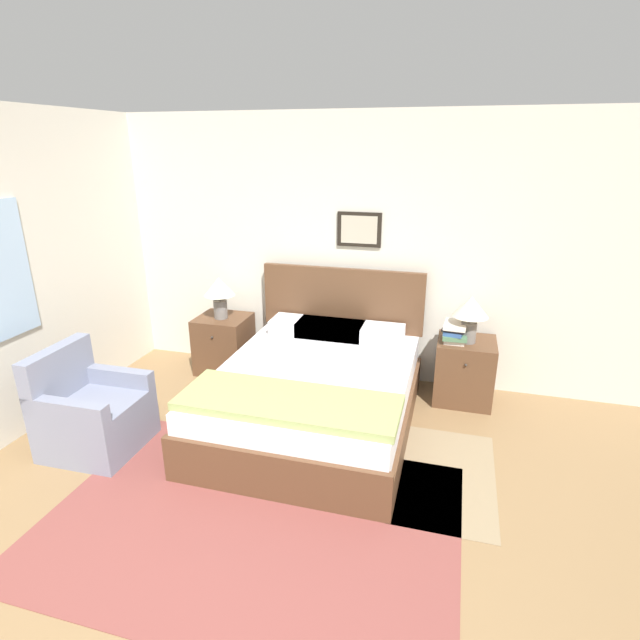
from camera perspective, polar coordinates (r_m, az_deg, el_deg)
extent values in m
plane|color=olive|center=(2.94, -10.22, -32.34)|extent=(16.00, 16.00, 0.00)
cube|color=beige|center=(4.95, 4.81, 7.78)|extent=(7.32, 0.06, 2.60)
cube|color=black|center=(4.87, 4.51, 10.27)|extent=(0.43, 0.02, 0.33)
cube|color=#B2A893|center=(4.86, 4.48, 10.25)|extent=(0.35, 0.00, 0.26)
cube|color=beige|center=(4.75, -30.74, 4.59)|extent=(0.06, 5.53, 2.60)
cube|color=brown|center=(3.50, -7.89, -21.69)|extent=(2.63, 1.85, 0.01)
cube|color=#897556|center=(3.94, 14.15, -16.83)|extent=(0.70, 1.22, 0.01)
cube|color=brown|center=(4.36, -0.68, -10.21)|extent=(1.62, 2.08, 0.28)
cube|color=brown|center=(3.46, -5.56, -15.56)|extent=(1.62, 0.06, 0.08)
cube|color=silver|center=(4.23, -0.69, -7.12)|extent=(1.56, 1.99, 0.25)
cube|color=brown|center=(4.98, 2.54, 2.42)|extent=(1.62, 0.06, 0.63)
cube|color=#8E9E5B|center=(3.62, -3.62, -9.37)|extent=(1.59, 0.58, 0.06)
cube|color=silver|center=(4.95, -2.51, -0.67)|extent=(0.52, 0.32, 0.14)
cube|color=silver|center=(4.78, 6.42, -1.53)|extent=(0.52, 0.32, 0.14)
cube|color=#9E2D33|center=(4.85, 1.88, -1.10)|extent=(0.52, 0.32, 0.14)
cube|color=#9E2D33|center=(4.88, 0.49, -0.96)|extent=(0.52, 0.32, 0.14)
cube|color=gray|center=(4.40, -24.12, -10.73)|extent=(0.69, 0.68, 0.42)
cube|color=gray|center=(4.40, -27.75, -5.31)|extent=(0.13, 0.67, 0.41)
cube|color=gray|center=(4.47, -22.40, -5.96)|extent=(0.68, 0.11, 0.14)
cube|color=gray|center=(4.09, -27.09, -9.12)|extent=(0.68, 0.11, 0.14)
cube|color=brown|center=(5.38, -10.89, -2.68)|extent=(0.52, 0.48, 0.60)
sphere|color=#332D28|center=(5.11, -12.25, -1.96)|extent=(0.02, 0.02, 0.02)
cube|color=brown|center=(4.87, 16.15, -5.57)|extent=(0.52, 0.48, 0.60)
sphere|color=#332D28|center=(4.57, 16.32, -4.97)|extent=(0.02, 0.02, 0.02)
cylinder|color=slate|center=(5.22, -11.30, 1.20)|extent=(0.14, 0.14, 0.19)
cylinder|color=slate|center=(5.19, -11.38, 2.50)|extent=(0.02, 0.02, 0.06)
cone|color=beige|center=(5.15, -11.47, 3.80)|extent=(0.32, 0.32, 0.18)
cylinder|color=slate|center=(4.69, 16.59, -1.35)|extent=(0.14, 0.14, 0.19)
cylinder|color=slate|center=(4.65, 16.74, 0.07)|extent=(0.02, 0.02, 0.06)
cone|color=beige|center=(4.62, 16.88, 1.50)|extent=(0.32, 0.32, 0.18)
cube|color=silver|center=(4.70, 15.08, -2.14)|extent=(0.18, 0.22, 0.04)
cube|color=#4C7551|center=(4.69, 15.12, -1.67)|extent=(0.22, 0.27, 0.04)
cube|color=#335693|center=(4.67, 15.16, -1.24)|extent=(0.20, 0.28, 0.04)
cube|color=#232328|center=(4.66, 15.19, -0.89)|extent=(0.24, 0.26, 0.03)
cube|color=silver|center=(4.65, 15.22, -0.55)|extent=(0.21, 0.29, 0.03)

